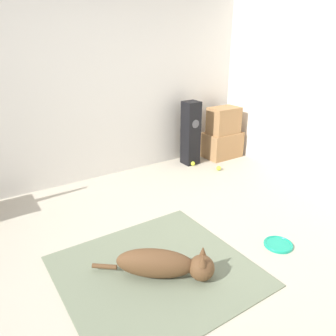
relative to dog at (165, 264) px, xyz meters
The scene contains 11 objects.
ground_plane 0.15m from the dog, 71.92° to the left, with size 12.00×12.00×0.00m, color #BCB29E.
wall_back 2.46m from the dog, 89.39° to the left, with size 8.00×0.06×2.55m.
area_rug 0.16m from the dog, 103.10° to the left, with size 1.45×1.37×0.01m.
dog is the anchor object (origin of this frame).
frisbee 1.10m from the dog, 11.27° to the right, with size 0.26×0.26×0.03m.
cardboard_box_lower 2.90m from the dog, 39.16° to the left, with size 0.55×0.37×0.39m.
cardboard_box_upper 2.91m from the dog, 39.09° to the left, with size 0.45×0.30×0.39m.
floor_speaker 2.53m from the dog, 48.44° to the left, with size 0.21×0.22×0.91m.
tennis_ball_by_boxes 2.41m from the dog, 47.25° to the left, with size 0.07×0.07×0.07m.
tennis_ball_near_speaker 2.52m from the dog, 47.58° to the left, with size 0.07×0.07×0.07m.
tennis_ball_loose_on_carpet 2.31m from the dog, 37.95° to the left, with size 0.07×0.07×0.07m.
Camera 1 is at (-1.14, -1.79, 1.76)m, focal length 35.00 mm.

